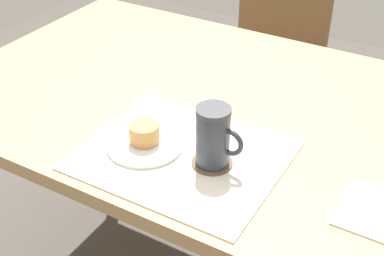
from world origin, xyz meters
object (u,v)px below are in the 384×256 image
at_px(wooden_chair, 266,57).
at_px(dining_table, 205,121).
at_px(pastry_plate, 145,144).
at_px(coffee_mug, 214,136).
at_px(pastry, 144,133).

bearing_deg(wooden_chair, dining_table, 106.31).
xyz_separation_m(pastry_plate, coffee_mug, (0.16, 0.02, 0.07)).
bearing_deg(wooden_chair, coffee_mug, 112.05).
bearing_deg(pastry_plate, coffee_mug, 6.53).
height_order(pastry_plate, coffee_mug, coffee_mug).
relative_size(wooden_chair, pastry_plate, 5.38).
bearing_deg(pastry_plate, dining_table, 87.66).
distance_m(pastry, coffee_mug, 0.17).
relative_size(dining_table, pastry, 20.35).
distance_m(dining_table, pastry_plate, 0.27).
distance_m(dining_table, wooden_chair, 0.79).
xyz_separation_m(wooden_chair, pastry_plate, (0.13, -1.02, 0.25)).
relative_size(wooden_chair, pastry, 13.82).
height_order(dining_table, pastry, pastry).
distance_m(dining_table, coffee_mug, 0.32).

